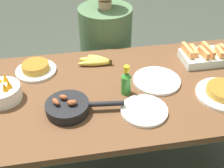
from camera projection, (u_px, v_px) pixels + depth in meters
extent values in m
cube|color=brown|center=(112.00, 91.00, 1.45)|extent=(1.67, 0.80, 0.03)
cylinder|color=brown|center=(208.00, 93.00, 2.06)|extent=(0.07, 0.07, 0.74)
ellipsoid|color=gold|center=(99.00, 59.00, 1.63)|extent=(0.15, 0.12, 0.04)
ellipsoid|color=gold|center=(96.00, 61.00, 1.62)|extent=(0.19, 0.10, 0.04)
ellipsoid|color=gold|center=(95.00, 63.00, 1.60)|extent=(0.20, 0.05, 0.03)
cylinder|color=#4C3819|center=(110.00, 62.00, 1.61)|extent=(0.02, 0.02, 0.04)
cube|color=silver|center=(204.00, 57.00, 1.64)|extent=(0.26, 0.17, 0.05)
cube|color=#ED8E4C|center=(187.00, 51.00, 1.61)|extent=(0.03, 0.13, 0.05)
cube|color=#ED8E4C|center=(194.00, 51.00, 1.62)|extent=(0.03, 0.11, 0.04)
cube|color=#ED8E4C|center=(203.00, 53.00, 1.59)|extent=(0.03, 0.10, 0.05)
cube|color=#ED8E4C|center=(208.00, 50.00, 1.61)|extent=(0.03, 0.14, 0.05)
cube|color=#ED8E4C|center=(219.00, 52.00, 1.60)|extent=(0.03, 0.10, 0.04)
cube|color=#ED8E4C|center=(224.00, 50.00, 1.62)|extent=(0.03, 0.10, 0.04)
cylinder|color=black|center=(68.00, 111.00, 1.30)|extent=(0.20, 0.20, 0.01)
cylinder|color=black|center=(67.00, 107.00, 1.28)|extent=(0.20, 0.20, 0.04)
cylinder|color=black|center=(107.00, 104.00, 1.29)|extent=(0.17, 0.04, 0.02)
ellipsoid|color=brown|center=(72.00, 103.00, 1.25)|extent=(0.05, 0.04, 0.02)
ellipsoid|color=brown|center=(63.00, 97.00, 1.28)|extent=(0.05, 0.04, 0.03)
ellipsoid|color=brown|center=(73.00, 103.00, 1.25)|extent=(0.05, 0.04, 0.03)
ellipsoid|color=brown|center=(56.00, 102.00, 1.25)|extent=(0.05, 0.05, 0.03)
cylinder|color=white|center=(223.00, 94.00, 1.39)|extent=(0.27, 0.27, 0.02)
cylinder|color=gold|center=(224.00, 91.00, 1.38)|extent=(0.18, 0.18, 0.03)
cylinder|color=white|center=(36.00, 71.00, 1.56)|extent=(0.22, 0.22, 0.02)
cylinder|color=gold|center=(35.00, 67.00, 1.54)|extent=(0.15, 0.15, 0.03)
cylinder|color=#9B601E|center=(35.00, 64.00, 1.53)|extent=(0.15, 0.15, 0.00)
cylinder|color=white|center=(157.00, 81.00, 1.48)|extent=(0.25, 0.25, 0.02)
cylinder|color=silver|center=(156.00, 81.00, 1.46)|extent=(0.04, 0.11, 0.01)
cube|color=silver|center=(156.00, 73.00, 1.52)|extent=(0.04, 0.05, 0.00)
cylinder|color=white|center=(144.00, 111.00, 1.30)|extent=(0.22, 0.22, 0.02)
cylinder|color=silver|center=(151.00, 107.00, 1.30)|extent=(0.06, 0.10, 0.01)
cube|color=silver|center=(147.00, 118.00, 1.24)|extent=(0.04, 0.05, 0.00)
cylinder|color=white|center=(3.00, 93.00, 1.35)|extent=(0.18, 0.18, 0.07)
cone|color=orange|center=(9.00, 84.00, 1.32)|extent=(0.04, 0.04, 0.05)
cone|color=orange|center=(5.00, 78.00, 1.36)|extent=(0.04, 0.04, 0.05)
cone|color=orange|center=(5.00, 87.00, 1.30)|extent=(0.05, 0.05, 0.05)
cylinder|color=#337F2D|center=(126.00, 85.00, 1.38)|extent=(0.05, 0.05, 0.10)
cone|color=#337F2D|center=(126.00, 74.00, 1.35)|extent=(0.05, 0.05, 0.03)
cylinder|color=gold|center=(127.00, 69.00, 1.33)|extent=(0.03, 0.03, 0.03)
cube|color=black|center=(106.00, 94.00, 2.27)|extent=(0.40, 0.40, 0.46)
cylinder|color=#476642|center=(106.00, 42.00, 1.98)|extent=(0.36, 0.36, 0.50)
cylinder|color=tan|center=(105.00, 4.00, 1.82)|extent=(0.09, 0.09, 0.05)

